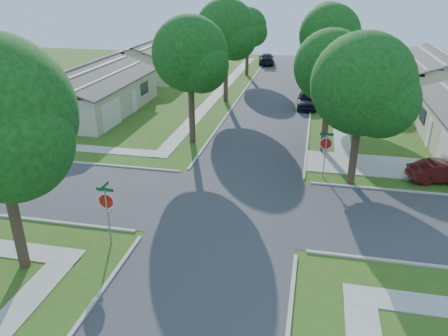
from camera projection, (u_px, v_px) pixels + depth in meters
ground at (232, 205)px, 23.17m from camera, size 100.00×100.00×0.00m
road_ns at (232, 205)px, 23.17m from camera, size 7.00×100.00×0.02m
sidewalk_ne at (337, 94)px, 45.34m from camera, size 1.20×40.00×0.04m
sidewalk_nw at (222, 89)px, 47.65m from camera, size 1.20×40.00×0.04m
driveway at (374, 165)px, 28.04m from camera, size 8.80×3.60×0.05m
stop_sign_sw at (107, 204)px, 19.03m from camera, size 1.05×0.80×2.98m
stop_sign_ne at (326, 145)px, 25.69m from camera, size 1.05×0.80×2.98m
tree_e_near at (332, 70)px, 28.10m from camera, size 4.97×4.80×8.28m
tree_e_mid at (330, 38)px, 38.63m from camera, size 5.59×5.40×9.21m
tree_e_far at (328, 26)px, 50.40m from camera, size 5.17×5.00×8.72m
tree_w_near at (191, 58)px, 29.69m from camera, size 5.38×5.20×8.97m
tree_w_mid at (226, 32)px, 40.31m from camera, size 5.80×5.60×9.56m
tree_w_far at (248, 29)px, 52.37m from camera, size 4.76×4.60×8.04m
tree_ne_corner at (363, 89)px, 23.51m from camera, size 5.80×5.60×8.66m
house_ne_far at (435, 78)px, 45.57m from camera, size 8.42×13.60×4.23m
house_nw_near at (89, 95)px, 39.04m from camera, size 8.42×13.60×4.23m
house_nw_far at (155, 62)px, 54.30m from camera, size 8.42×13.60×4.23m
car_driveway at (441, 171)px, 25.68m from camera, size 4.02×2.26×1.26m
car_curb_east at (307, 99)px, 40.44m from camera, size 1.90×4.50×1.52m
car_curb_west at (266, 59)px, 61.15m from camera, size 2.73×5.36×1.49m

